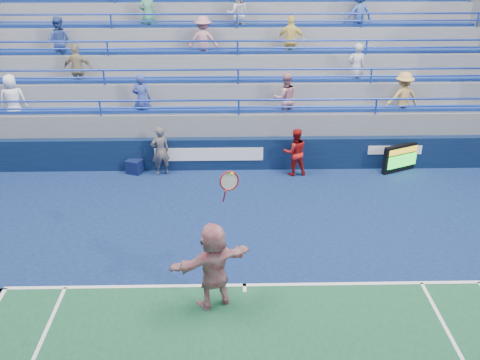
{
  "coord_description": "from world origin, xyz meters",
  "views": [
    {
      "loc": [
        -0.32,
        -10.0,
        7.54
      ],
      "look_at": [
        -0.05,
        2.5,
        1.5
      ],
      "focal_mm": 40.0,
      "sensor_mm": 36.0,
      "label": 1
    }
  ],
  "objects_px": {
    "serve_speed_board": "(401,158)",
    "judge_chair": "(135,165)",
    "line_judge": "(160,151)",
    "ball_girl": "(295,152)",
    "tennis_player": "(214,266)"
  },
  "relations": [
    {
      "from": "tennis_player",
      "to": "line_judge",
      "type": "distance_m",
      "value": 6.97
    },
    {
      "from": "tennis_player",
      "to": "ball_girl",
      "type": "height_order",
      "value": "tennis_player"
    },
    {
      "from": "serve_speed_board",
      "to": "ball_girl",
      "type": "relative_size",
      "value": 0.83
    },
    {
      "from": "line_judge",
      "to": "judge_chair",
      "type": "bearing_deg",
      "value": -34.46
    },
    {
      "from": "judge_chair",
      "to": "tennis_player",
      "type": "distance_m",
      "value": 7.45
    },
    {
      "from": "serve_speed_board",
      "to": "tennis_player",
      "type": "bearing_deg",
      "value": -131.74
    },
    {
      "from": "judge_chair",
      "to": "tennis_player",
      "type": "xyz_separation_m",
      "value": [
        2.79,
        -6.87,
        0.73
      ]
    },
    {
      "from": "judge_chair",
      "to": "ball_girl",
      "type": "relative_size",
      "value": 0.52
    },
    {
      "from": "line_judge",
      "to": "ball_girl",
      "type": "bearing_deg",
      "value": 154.61
    },
    {
      "from": "line_judge",
      "to": "ball_girl",
      "type": "xyz_separation_m",
      "value": [
        4.39,
        -0.1,
        -0.03
      ]
    },
    {
      "from": "serve_speed_board",
      "to": "tennis_player",
      "type": "relative_size",
      "value": 0.41
    },
    {
      "from": "ball_girl",
      "to": "serve_speed_board",
      "type": "bearing_deg",
      "value": 176.16
    },
    {
      "from": "serve_speed_board",
      "to": "judge_chair",
      "type": "xyz_separation_m",
      "value": [
        -8.84,
        0.08,
        -0.21
      ]
    },
    {
      "from": "serve_speed_board",
      "to": "judge_chair",
      "type": "relative_size",
      "value": 1.58
    },
    {
      "from": "serve_speed_board",
      "to": "ball_girl",
      "type": "distance_m",
      "value": 3.58
    }
  ]
}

